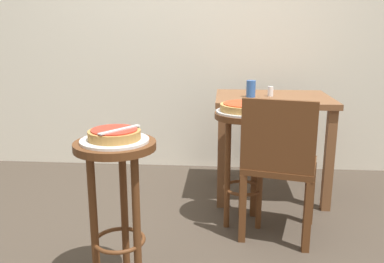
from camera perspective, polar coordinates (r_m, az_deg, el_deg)
ground_plane at (r=2.29m, az=-3.94°, el=-17.77°), size 6.00×6.00×0.00m
stool_foreground at (r=1.90m, az=-10.49°, el=-7.12°), size 0.37×0.37×0.72m
serving_plate_foreground at (r=1.84m, az=-10.76°, el=-1.24°), size 0.31×0.31×0.01m
pizza_foreground at (r=1.83m, az=-10.80°, el=-0.38°), size 0.23×0.23×0.05m
stool_middle at (r=2.51m, az=7.31°, el=-1.74°), size 0.37×0.37×0.72m
serving_plate_middle at (r=2.47m, az=7.45°, el=2.77°), size 0.35×0.35×0.01m
pizza_middle at (r=2.46m, az=7.47°, el=3.42°), size 0.30×0.30×0.05m
dining_table at (r=3.02m, az=11.15°, el=2.24°), size 0.82×0.65×0.74m
cup_near_edge at (r=2.92m, az=8.24°, el=5.94°), size 0.07×0.07×0.12m
condiment_shaker at (r=2.98m, az=10.92°, el=5.54°), size 0.04×0.04×0.07m
wooden_chair at (r=2.39m, az=12.07°, el=-4.30°), size 0.48×0.48×0.85m
pizza_server_knife at (r=1.80m, az=-10.09°, el=0.26°), size 0.15×0.19×0.01m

